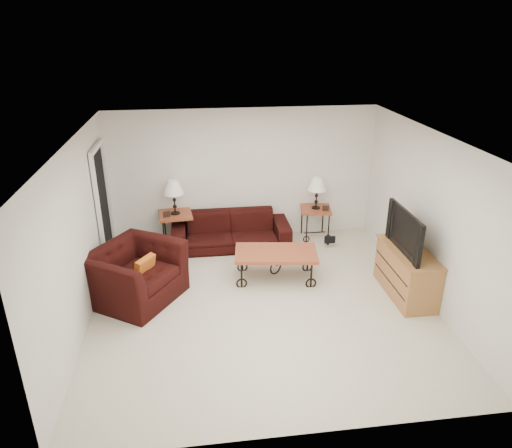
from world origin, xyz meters
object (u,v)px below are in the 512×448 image
Objects in this scene: side_table_left at (177,230)px; coffee_table at (276,265)px; side_table_right at (315,223)px; television at (411,231)px; armchair at (135,274)px; tv_stand at (407,273)px; backpack at (328,236)px; lamp_right at (317,193)px; sofa at (231,231)px; lamp_left at (174,197)px.

side_table_left is 0.49× the size of coffee_table.
television is at bearing -69.23° from side_table_right.
television is at bearing -62.49° from armchair.
tv_stand reaches higher than backpack.
lamp_right reaches higher than tv_stand.
armchair is (-3.24, -1.80, -0.51)m from lamp_right.
side_table_left reaches higher than backpack.
lamp_right is at bearing 55.46° from coffee_table.
armchair is at bearing -172.19° from coffee_table.
tv_stand is at bearing -68.79° from lamp_right.
television is at bearing -180.00° from tv_stand.
side_table_right is at bearing 6.18° from sofa.
side_table_right is (2.67, 0.00, -0.02)m from side_table_left.
tv_stand is 3.18× the size of backpack.
lamp_left is 2.67m from lamp_right.
lamp_left is 1.97m from armchair.
coffee_table is 1.03× the size of armchair.
sofa is 1.47m from coffee_table.
sofa is 3.26m from tv_stand.
tv_stand is (0.87, -2.24, 0.07)m from side_table_right.
tv_stand is (0.87, -2.24, -0.55)m from lamp_right.
sofa is at bearing -129.37° from television.
armchair reaches higher than backpack.
lamp_right is at bearing 0.00° from side_table_left.
lamp_right is at bearing 137.70° from backpack.
side_table_left is 0.57× the size of television.
sofa is at bearing -173.82° from lamp_right.
backpack is (0.17, -0.38, -0.11)m from side_table_right.
lamp_left is 2.33m from coffee_table.
tv_stand reaches higher than side_table_right.
side_table_right is 0.43m from backpack.
lamp_left reaches higher than side_table_right.
armchair is (-0.57, -1.80, 0.09)m from side_table_left.
lamp_left is 2.96m from backpack.
coffee_table is at bearing -124.54° from lamp_right.
sofa is 3.39× the size of lamp_left.
sofa is 1.74× the size of tv_stand.
side_table_right reaches higher than backpack.
television reaches higher than side_table_left.
television is (0.85, -2.24, 0.15)m from lamp_right.
lamp_right is 0.49× the size of tv_stand.
side_table_left is at bearing 16.15° from armchair.
armchair reaches higher than side_table_right.
lamp_left is at bearing 0.00° from side_table_left.
armchair reaches higher than coffee_table.
backpack is (0.17, -0.38, -0.73)m from lamp_right.
backpack is at bearing -159.91° from television.
sofa is 1.67m from side_table_right.
television is at bearing -32.49° from side_table_left.
lamp_left reaches higher than side_table_left.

